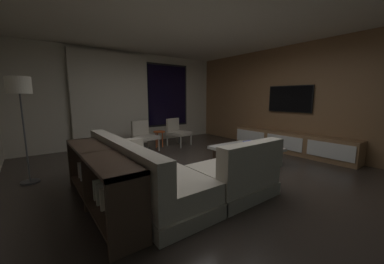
% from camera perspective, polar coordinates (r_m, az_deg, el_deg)
% --- Properties ---
extents(floor, '(9.20, 9.20, 0.00)m').
position_cam_1_polar(floor, '(4.02, 4.28, -11.39)').
color(floor, '#332B26').
extents(back_wall_with_window, '(6.60, 0.30, 2.70)m').
position_cam_1_polar(back_wall_with_window, '(6.89, -16.34, 8.21)').
color(back_wall_with_window, beige).
rests_on(back_wall_with_window, floor).
extents(media_wall, '(0.12, 7.80, 2.70)m').
position_cam_1_polar(media_wall, '(6.22, 26.44, 7.64)').
color(media_wall, '#8E6642').
rests_on(media_wall, floor).
extents(ceiling, '(8.20, 8.20, 0.00)m').
position_cam_1_polar(ceiling, '(3.98, 4.79, 28.06)').
color(ceiling, beige).
extents(sectional_couch, '(1.98, 2.50, 0.82)m').
position_cam_1_polar(sectional_couch, '(3.29, -6.33, -10.74)').
color(sectional_couch, '#A49C8C').
rests_on(sectional_couch, floor).
extents(coffee_table, '(1.16, 1.16, 0.36)m').
position_cam_1_polar(coffee_table, '(4.81, 13.81, -5.82)').
color(coffee_table, '#402E23').
rests_on(coffee_table, floor).
extents(book_stack_on_coffee_table, '(0.25, 0.22, 0.11)m').
position_cam_1_polar(book_stack_on_coffee_table, '(4.87, 14.61, -2.92)').
color(book_stack_on_coffee_table, tan).
rests_on(book_stack_on_coffee_table, coffee_table).
extents(accent_chair_near_window, '(0.68, 0.70, 0.78)m').
position_cam_1_polar(accent_chair_near_window, '(6.44, -3.94, 0.40)').
color(accent_chair_near_window, '#B2ADA0').
rests_on(accent_chair_near_window, floor).
extents(accent_chair_by_curtain, '(0.62, 0.63, 0.78)m').
position_cam_1_polar(accent_chair_by_curtain, '(5.93, -12.45, -0.54)').
color(accent_chair_by_curtain, '#B2ADA0').
rests_on(accent_chair_by_curtain, floor).
extents(side_stool, '(0.32, 0.32, 0.46)m').
position_cam_1_polar(side_stool, '(6.20, -8.51, -0.58)').
color(side_stool, '#BF4C1E').
rests_on(side_stool, floor).
extents(media_console, '(0.46, 3.10, 0.52)m').
position_cam_1_polar(media_console, '(6.10, 24.05, -2.60)').
color(media_console, '#8E6642').
rests_on(media_console, floor).
extents(mounted_tv, '(0.05, 1.17, 0.67)m').
position_cam_1_polar(mounted_tv, '(6.24, 23.93, 7.81)').
color(mounted_tv, black).
extents(console_table_behind_couch, '(0.40, 2.10, 0.74)m').
position_cam_1_polar(console_table_behind_couch, '(3.04, -22.93, -10.62)').
color(console_table_behind_couch, '#402E23').
rests_on(console_table_behind_couch, floor).
extents(standing_lamp, '(0.34, 0.34, 1.71)m').
position_cam_1_polar(standing_lamp, '(4.38, -38.09, 8.03)').
color(standing_lamp, '#333335').
rests_on(standing_lamp, floor).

